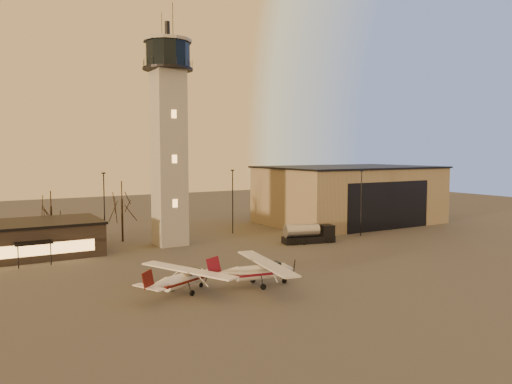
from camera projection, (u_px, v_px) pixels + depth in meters
ground at (294, 300)px, 43.94m from camera, size 220.00×220.00×0.00m
control_tower at (169, 127)px, 68.31m from camera, size 6.80×6.80×32.60m
hangar at (349, 194)px, 90.94m from camera, size 30.60×20.60×10.30m
light_poles at (171, 205)px, 70.33m from camera, size 58.50×12.25×10.14m
tree_row at (54, 202)px, 70.06m from camera, size 37.20×9.20×8.80m
cessna_front at (262, 274)px, 48.41m from camera, size 9.57×12.05×3.31m
cessna_rear at (185, 281)px, 46.09m from camera, size 8.84×10.64×3.04m
fuel_truck at (308, 235)px, 70.97m from camera, size 7.78×3.79×2.78m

